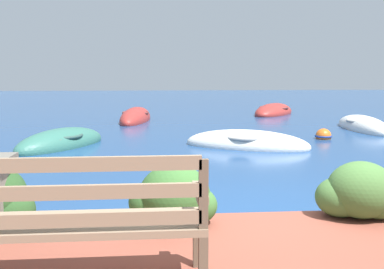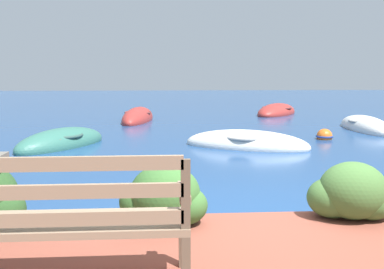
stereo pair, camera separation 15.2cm
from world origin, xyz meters
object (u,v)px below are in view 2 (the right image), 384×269
object	(u,v)px
park_bench	(61,218)
rowboat_distant	(277,113)
rowboat_outer	(138,119)
rowboat_far	(365,128)
rowboat_mid	(62,144)
mooring_buoy	(324,136)
rowboat_nearest	(246,145)

from	to	relation	value
park_bench	rowboat_distant	bearing A→B (deg)	68.15
park_bench	rowboat_outer	size ratio (longest dim) A/B	0.49
rowboat_far	rowboat_distant	world-z (taller)	rowboat_distant
rowboat_mid	rowboat_far	world-z (taller)	rowboat_mid
rowboat_mid	rowboat_far	size ratio (longest dim) A/B	0.90
rowboat_mid	mooring_buoy	xyz separation A→B (m)	(6.44, 0.68, 0.01)
park_bench	rowboat_far	xyz separation A→B (m)	(6.70, 9.53, -0.64)
rowboat_outer	rowboat_mid	bearing A→B (deg)	172.49
rowboat_nearest	rowboat_far	size ratio (longest dim) A/B	0.99
rowboat_nearest	rowboat_outer	world-z (taller)	rowboat_outer
rowboat_distant	mooring_buoy	size ratio (longest dim) A/B	7.48
rowboat_distant	mooring_buoy	distance (m)	6.87
rowboat_far	rowboat_outer	size ratio (longest dim) A/B	0.88
park_bench	rowboat_far	size ratio (longest dim) A/B	0.56
rowboat_nearest	rowboat_distant	xyz separation A→B (m)	(2.81, 7.91, 0.01)
park_bench	rowboat_outer	distance (m)	12.53
rowboat_far	mooring_buoy	world-z (taller)	rowboat_far
rowboat_nearest	mooring_buoy	bearing A→B (deg)	49.83
rowboat_mid	rowboat_distant	bearing A→B (deg)	167.27
park_bench	rowboat_nearest	world-z (taller)	park_bench
park_bench	rowboat_far	distance (m)	11.67
rowboat_mid	park_bench	bearing A→B (deg)	43.48
rowboat_mid	rowboat_outer	xyz separation A→B (m)	(1.43, 5.40, 0.01)
park_bench	rowboat_mid	distance (m)	7.33
rowboat_outer	mooring_buoy	world-z (taller)	rowboat_outer
park_bench	rowboat_outer	bearing A→B (deg)	89.38
mooring_buoy	park_bench	bearing A→B (deg)	-121.57
rowboat_mid	rowboat_outer	distance (m)	5.59
rowboat_nearest	rowboat_far	distance (m)	5.00
rowboat_far	rowboat_mid	bearing A→B (deg)	-70.47
rowboat_nearest	rowboat_mid	bearing A→B (deg)	-160.87
rowboat_mid	rowboat_outer	bearing A→B (deg)	-164.45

